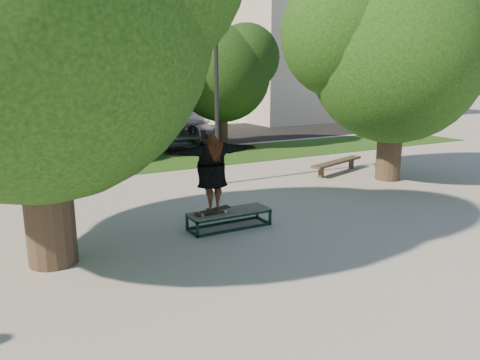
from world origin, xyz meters
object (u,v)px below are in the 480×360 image
grind_box (229,219)px  car_silver_b (190,126)px  tree_right (393,45)px  lamppost (216,78)px  bench (337,163)px  car_dark (47,131)px  car_grey (162,128)px

grind_box → car_silver_b: bearing=70.4°
grind_box → car_silver_b: car_silver_b is taller
tree_right → lamppost: size_ratio=1.07×
grind_box → lamppost: bearing=67.4°
bench → car_silver_b: car_silver_b is taller
lamppost → grind_box: size_ratio=3.39×
lamppost → car_dark: 11.32m
grind_box → car_silver_b: size_ratio=0.40×
tree_right → car_silver_b: 12.20m
grind_box → bench: bearing=29.6°
car_silver_b → car_dark: bearing=-176.6°
lamppost → car_dark: bearing=108.5°
grind_box → car_grey: (2.85, 12.27, 0.59)m
car_dark → car_grey: size_ratio=0.74×
tree_right → car_grey: tree_right is taller
lamppost → car_grey: (1.28, 8.50, -2.37)m
grind_box → bench: bench is taller
car_dark → car_silver_b: 6.76m
bench → car_dark: size_ratio=0.64×
grind_box → car_grey: car_grey is taller
lamppost → grind_box: lamppost is taller
tree_right → car_silver_b: tree_right is taller
lamppost → bench: bearing=-6.1°
tree_right → car_dark: (-8.42, 12.40, -3.41)m
tree_right → car_dark: 15.37m
tree_right → grind_box: (-6.49, -1.85, -3.90)m
bench → car_dark: 13.41m
bench → car_silver_b: bearing=76.6°
grind_box → car_dark: size_ratio=0.43×
tree_right → car_grey: bearing=109.2°
car_grey → car_silver_b: bearing=39.0°
grind_box → car_dark: bearing=97.7°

